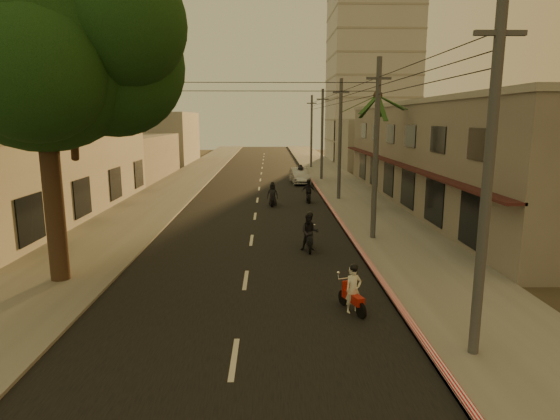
# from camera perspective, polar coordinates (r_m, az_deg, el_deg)

# --- Properties ---
(ground) EXTENTS (160.00, 160.00, 0.00)m
(ground) POSITION_cam_1_polar(r_m,az_deg,el_deg) (16.29, -4.57, -10.90)
(ground) COLOR #383023
(ground) RESTS_ON ground
(road) EXTENTS (10.00, 140.00, 0.02)m
(road) POSITION_cam_1_polar(r_m,az_deg,el_deg) (35.62, -2.77, 1.20)
(road) COLOR black
(road) RESTS_ON ground
(sidewalk_right) EXTENTS (5.00, 140.00, 0.12)m
(sidewalk_right) POSITION_cam_1_polar(r_m,az_deg,el_deg) (36.20, 9.18, 1.31)
(sidewalk_right) COLOR slate
(sidewalk_right) RESTS_ON ground
(sidewalk_left) EXTENTS (5.00, 140.00, 0.12)m
(sidewalk_left) POSITION_cam_1_polar(r_m,az_deg,el_deg) (36.59, -14.60, 1.20)
(sidewalk_left) COLOR slate
(sidewalk_left) RESTS_ON ground
(curb_stripe) EXTENTS (0.20, 60.00, 0.20)m
(curb_stripe) POSITION_cam_1_polar(r_m,az_deg,el_deg) (30.96, 6.47, -0.18)
(curb_stripe) COLOR red
(curb_stripe) RESTS_ON ground
(shophouse_row) EXTENTS (8.80, 34.20, 7.30)m
(shophouse_row) POSITION_cam_1_polar(r_m,az_deg,el_deg) (35.64, 20.27, 6.44)
(shophouse_row) COLOR gray
(shophouse_row) RESTS_ON ground
(left_building) EXTENTS (8.20, 24.20, 5.20)m
(left_building) POSITION_cam_1_polar(r_m,az_deg,el_deg) (32.88, -28.33, 3.63)
(left_building) COLOR gray
(left_building) RESTS_ON ground
(distant_tower) EXTENTS (12.10, 12.10, 28.00)m
(distant_tower) POSITION_cam_1_polar(r_m,az_deg,el_deg) (73.10, 11.11, 17.04)
(distant_tower) COLOR #B7B5B2
(distant_tower) RESTS_ON ground
(broadleaf_tree) EXTENTS (9.60, 8.70, 12.10)m
(broadleaf_tree) POSITION_cam_1_polar(r_m,az_deg,el_deg) (18.97, -25.97, 17.23)
(broadleaf_tree) COLOR black
(broadleaf_tree) RESTS_ON ground
(palm_tree) EXTENTS (5.00, 5.00, 8.20)m
(palm_tree) POSITION_cam_1_polar(r_m,az_deg,el_deg) (31.90, 11.80, 12.73)
(palm_tree) COLOR black
(palm_tree) RESTS_ON ground
(utility_poles) EXTENTS (1.20, 48.26, 9.00)m
(utility_poles) POSITION_cam_1_polar(r_m,az_deg,el_deg) (35.49, 7.40, 11.67)
(utility_poles) COLOR #38383A
(utility_poles) RESTS_ON ground
(filler_right) EXTENTS (8.00, 14.00, 6.00)m
(filler_right) POSITION_cam_1_polar(r_m,az_deg,el_deg) (61.57, 11.07, 7.95)
(filler_right) COLOR gray
(filler_right) RESTS_ON ground
(filler_left_near) EXTENTS (8.00, 14.00, 4.40)m
(filler_left_near) POSITION_cam_1_polar(r_m,az_deg,el_deg) (51.46, -18.27, 6.15)
(filler_left_near) COLOR gray
(filler_left_near) RESTS_ON ground
(filler_left_far) EXTENTS (8.00, 14.00, 7.00)m
(filler_left_far) POSITION_cam_1_polar(r_m,az_deg,el_deg) (68.78, -13.99, 8.55)
(filler_left_far) COLOR gray
(filler_left_far) RESTS_ON ground
(scooter_red) EXTENTS (0.88, 1.58, 1.62)m
(scooter_red) POSITION_cam_1_polar(r_m,az_deg,el_deg) (15.22, 8.90, -9.70)
(scooter_red) COLOR black
(scooter_red) RESTS_ON ground
(scooter_mid_a) EXTENTS (0.93, 1.90, 1.86)m
(scooter_mid_a) POSITION_cam_1_polar(r_m,az_deg,el_deg) (21.91, 3.63, -2.82)
(scooter_mid_a) COLOR black
(scooter_mid_a) RESTS_ON ground
(scooter_mid_b) EXTENTS (0.97, 1.78, 1.75)m
(scooter_mid_b) POSITION_cam_1_polar(r_m,az_deg,el_deg) (34.61, 3.48, 2.19)
(scooter_mid_b) COLOR black
(scooter_mid_b) RESTS_ON ground
(scooter_far_a) EXTENTS (0.88, 1.77, 1.74)m
(scooter_far_a) POSITION_cam_1_polar(r_m,az_deg,el_deg) (33.17, -0.91, 1.84)
(scooter_far_a) COLOR black
(scooter_far_a) RESTS_ON ground
(scooter_far_b) EXTENTS (1.22, 1.88, 1.85)m
(scooter_far_b) POSITION_cam_1_polar(r_m,az_deg,el_deg) (44.63, 2.53, 4.28)
(scooter_far_b) COLOR black
(scooter_far_b) RESTS_ON ground
(parked_car) EXTENTS (2.28, 4.72, 1.47)m
(parked_car) POSITION_cam_1_polar(r_m,az_deg,el_deg) (44.90, 2.43, 4.18)
(parked_car) COLOR #A6A8AE
(parked_car) RESTS_ON ground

